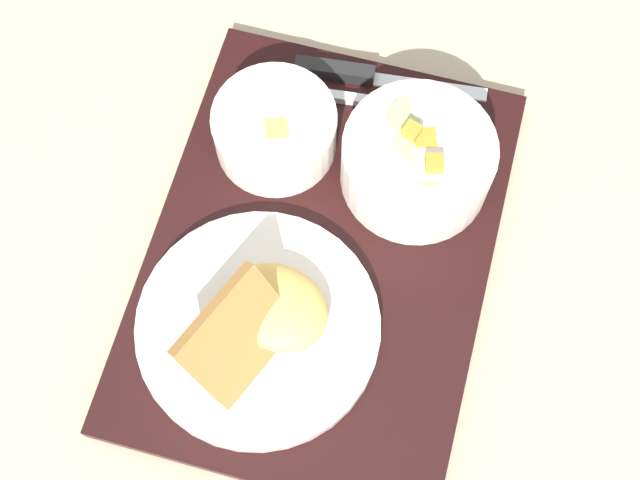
{
  "coord_description": "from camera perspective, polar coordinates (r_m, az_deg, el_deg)",
  "views": [
    {
      "loc": [
        0.28,
        0.04,
        0.75
      ],
      "look_at": [
        0.0,
        0.0,
        0.05
      ],
      "focal_mm": 50.0,
      "sensor_mm": 36.0,
      "label": 1
    }
  ],
  "objects": [
    {
      "name": "ground_plane",
      "position": [
        0.8,
        0.0,
        -1.24
      ],
      "size": [
        4.0,
        4.0,
        0.0
      ],
      "primitive_type": "plane",
      "color": "tan"
    },
    {
      "name": "serving_tray",
      "position": [
        0.79,
        0.0,
        -1.02
      ],
      "size": [
        0.44,
        0.35,
        0.02
      ],
      "color": "black",
      "rests_on": "ground_plane"
    },
    {
      "name": "bowl_salad",
      "position": [
        0.79,
        6.24,
        5.11
      ],
      "size": [
        0.13,
        0.13,
        0.07
      ],
      "color": "silver",
      "rests_on": "serving_tray"
    },
    {
      "name": "bowl_soup",
      "position": [
        0.81,
        -2.9,
        7.14
      ],
      "size": [
        0.11,
        0.11,
        0.05
      ],
      "color": "silver",
      "rests_on": "serving_tray"
    },
    {
      "name": "plate_main",
      "position": [
        0.75,
        -3.83,
        -5.43
      ],
      "size": [
        0.21,
        0.21,
        0.08
      ],
      "color": "silver",
      "rests_on": "serving_tray"
    },
    {
      "name": "knife",
      "position": [
        0.86,
        2.24,
        10.57
      ],
      "size": [
        0.02,
        0.18,
        0.01
      ],
      "rotation": [
        0.0,
        0.0,
        1.54
      ],
      "color": "silver",
      "rests_on": "serving_tray"
    },
    {
      "name": "spoon",
      "position": [
        0.85,
        3.76,
        8.8
      ],
      "size": [
        0.04,
        0.18,
        0.01
      ],
      "rotation": [
        0.0,
        0.0,
        1.54
      ],
      "color": "silver",
      "rests_on": "serving_tray"
    }
  ]
}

